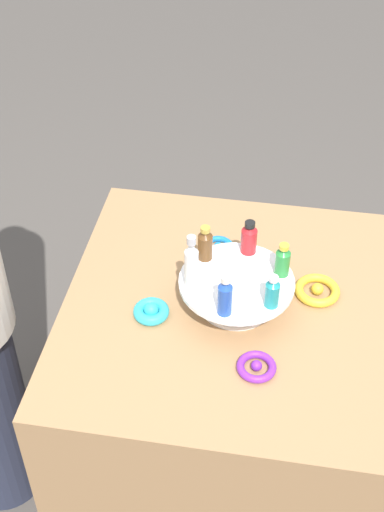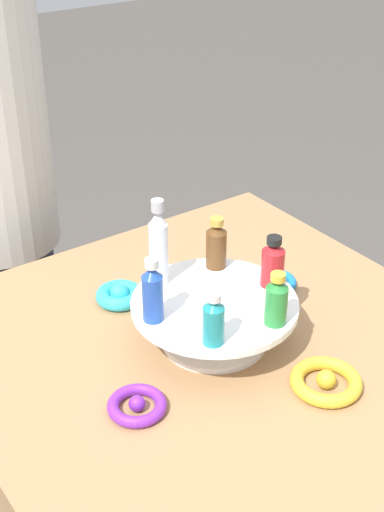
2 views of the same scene
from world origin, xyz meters
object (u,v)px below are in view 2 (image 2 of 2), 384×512
Objects in this scene: bottle_brown at (216,245)px; ribbon_bow_blue at (274,282)px; bottle_blue at (153,292)px; bottle_clear at (158,245)px; ribbon_bow_teal at (119,295)px; ribbon_bow_gold at (326,381)px; display_stand at (214,315)px; bottle_green at (276,301)px; ribbon_bow_purple at (137,405)px; bottle_teal at (214,320)px; bottle_red at (273,263)px.

ribbon_bow_blue is (-0.02, -0.13, -0.11)m from bottle_brown.
bottle_clear is at bearing -38.08° from bottle_blue.
bottle_blue is 0.71× the size of bottle_clear.
ribbon_bow_teal reaches higher than ribbon_bow_gold.
ribbon_bow_teal is (0.09, 0.03, -0.14)m from bottle_clear.
display_stand is at bearing -98.08° from bottle_blue.
bottle_green reaches higher than display_stand.
bottle_green is 1.00× the size of ribbon_bow_purple.
bottle_brown is 1.12× the size of ribbon_bow_blue.
bottle_teal is at bearing -158.08° from bottle_blue.
bottle_brown reaches higher than ribbon_bow_purple.
ribbon_bow_purple is at bearing 109.72° from display_stand.
bottle_blue reaches higher than bottle_brown.
bottle_blue is at bearing 141.92° from bottle_clear.
ribbon_bow_blue is at bearing -97.52° from bottle_brown.
bottle_green is 0.11m from bottle_red.
ribbon_bow_blue is (0.05, -0.30, -0.12)m from bottle_blue.
ribbon_bow_purple is (-0.16, 0.26, -0.11)m from bottle_brown.
bottle_blue is at bearing 81.92° from display_stand.
display_stand is 0.21m from ribbon_bow_blue.
display_stand is at bearing -70.28° from ribbon_bow_purple.
ribbon_bow_gold is at bearing -139.63° from bottle_blue.
bottle_clear reaches higher than ribbon_bow_purple.
bottle_red reaches higher than bottle_green.
ribbon_bow_purple is at bearing 82.48° from bottle_teal.
bottle_green reaches higher than ribbon_bow_purple.
bottle_brown is 0.11m from bottle_clear.
bottle_green is (-0.12, -0.15, -0.01)m from bottle_blue.
ribbon_bow_blue is (-0.03, -0.23, -0.14)m from bottle_clear.
ribbon_bow_teal is 0.29m from ribbon_bow_purple.
bottle_blue is at bearing 81.92° from bottle_red.
bottle_green is at bearing -158.08° from bottle_clear.
ribbon_bow_blue is 0.41m from ribbon_bow_purple.
bottle_red reaches higher than ribbon_bow_blue.
bottle_clear reaches higher than ribbon_bow_blue.
bottle_teal is 0.97× the size of ribbon_bow_purple.
bottle_green reaches higher than ribbon_bow_gold.
bottle_red is (0.09, -0.07, 0.00)m from bottle_green.
display_stand is at bearing -38.08° from bottle_teal.
bottle_blue is 0.33m from ribbon_bow_blue.
bottle_brown is 0.32m from ribbon_bow_purple.
ribbon_bow_teal is (0.11, 0.14, -0.11)m from bottle_brown.
bottle_green is at bearing 171.92° from bottle_brown.
ribbon_bow_teal is (0.29, 0.11, -0.11)m from bottle_green.
display_stand reaches higher than ribbon_bow_teal.
ribbon_bow_blue is at bearing -97.78° from bottle_clear.
bottle_blue is 1.26× the size of bottle_teal.
ribbon_bow_teal is at bearing 20.49° from bottle_green.
ribbon_bow_gold is at bearing 167.71° from bottle_red.
bottle_blue is 0.98× the size of ribbon_bow_gold.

